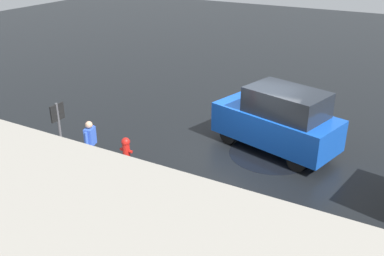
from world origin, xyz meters
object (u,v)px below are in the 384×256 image
object	(u,v)px
sign_post	(60,133)
pedestrian	(90,138)
moving_hatchback	(278,120)
fire_hydrant	(126,150)

from	to	relation	value
sign_post	pedestrian	bearing A→B (deg)	-73.60
moving_hatchback	pedestrian	size ratio (longest dim) A/B	3.45
fire_hydrant	sign_post	world-z (taller)	sign_post
pedestrian	sign_post	distance (m)	1.84
fire_hydrant	sign_post	xyz separation A→B (m)	(0.64, 1.85, 1.18)
fire_hydrant	sign_post	distance (m)	2.29
fire_hydrant	sign_post	size ratio (longest dim) A/B	0.33
moving_hatchback	pedestrian	world-z (taller)	moving_hatchback
moving_hatchback	sign_post	size ratio (longest dim) A/B	1.75
fire_hydrant	moving_hatchback	bearing A→B (deg)	-140.66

